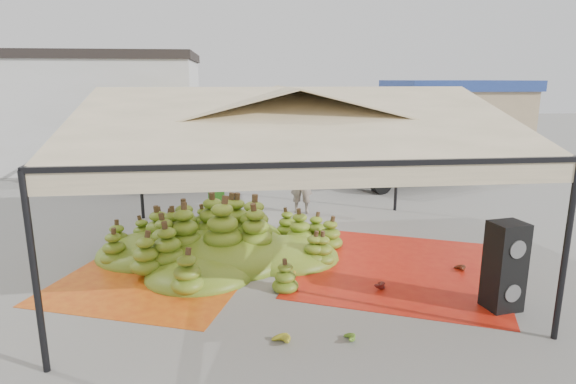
{
  "coord_description": "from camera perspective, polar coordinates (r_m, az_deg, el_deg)",
  "views": [
    {
      "loc": [
        -1.19,
        -10.64,
        4.19
      ],
      "look_at": [
        0.2,
        1.5,
        1.3
      ],
      "focal_mm": 30.0,
      "sensor_mm": 36.0,
      "label": 1
    }
  ],
  "objects": [
    {
      "name": "ground",
      "position": [
        11.49,
        -0.14,
        -8.07
      ],
      "size": [
        90.0,
        90.0,
        0.0
      ],
      "primitive_type": "plane",
      "color": "slate",
      "rests_on": "ground"
    },
    {
      "name": "canopy_tent",
      "position": [
        10.74,
        -0.15,
        8.56
      ],
      "size": [
        8.1,
        8.1,
        4.0
      ],
      "color": "black",
      "rests_on": "ground"
    },
    {
      "name": "building_white",
      "position": [
        26.2,
        -26.51,
        8.7
      ],
      "size": [
        14.3,
        6.3,
        5.4
      ],
      "color": "silver",
      "rests_on": "ground"
    },
    {
      "name": "building_tan",
      "position": [
        26.24,
        18.92,
        7.97
      ],
      "size": [
        6.3,
        5.3,
        4.1
      ],
      "color": "tan",
      "rests_on": "ground"
    },
    {
      "name": "tarp_left",
      "position": [
        10.88,
        -15.56,
        -9.83
      ],
      "size": [
        4.88,
        4.77,
        0.01
      ],
      "primitive_type": "cube",
      "rotation": [
        0.0,
        0.0,
        -0.35
      ],
      "color": "orange",
      "rests_on": "ground"
    },
    {
      "name": "tarp_right",
      "position": [
        11.3,
        13.02,
        -8.77
      ],
      "size": [
        5.83,
        5.94,
        0.01
      ],
      "primitive_type": "cube",
      "rotation": [
        0.0,
        0.0,
        -0.41
      ],
      "color": "red",
      "rests_on": "ground"
    },
    {
      "name": "banana_heap",
      "position": [
        11.57,
        -7.92,
        -4.64
      ],
      "size": [
        6.46,
        5.47,
        1.3
      ],
      "primitive_type": "ellipsoid",
      "rotation": [
        0.0,
        0.0,
        -0.08
      ],
      "color": "#517117",
      "rests_on": "ground"
    },
    {
      "name": "hand_yellow_a",
      "position": [
        10.52,
        -0.0,
        -9.59
      ],
      "size": [
        0.5,
        0.45,
        0.19
      ],
      "primitive_type": "ellipsoid",
      "rotation": [
        0.0,
        0.0,
        0.29
      ],
      "color": "gold",
      "rests_on": "ground"
    },
    {
      "name": "hand_yellow_b",
      "position": [
        8.07,
        -1.11,
        -17.05
      ],
      "size": [
        0.63,
        0.61,
        0.22
      ],
      "primitive_type": "ellipsoid",
      "rotation": [
        0.0,
        0.0,
        0.68
      ],
      "color": "#AE9722",
      "rests_on": "ground"
    },
    {
      "name": "hand_red_a",
      "position": [
        10.18,
        10.35,
        -10.54
      ],
      "size": [
        0.61,
        0.58,
        0.22
      ],
      "primitive_type": "ellipsoid",
      "rotation": [
        0.0,
        0.0,
        -0.52
      ],
      "color": "#541913",
      "rests_on": "ground"
    },
    {
      "name": "hand_red_b",
      "position": [
        11.47,
        19.43,
        -8.38
      ],
      "size": [
        0.46,
        0.39,
        0.2
      ],
      "primitive_type": "ellipsoid",
      "rotation": [
        0.0,
        0.0,
        0.08
      ],
      "color": "#5F2715",
      "rests_on": "ground"
    },
    {
      "name": "hand_green",
      "position": [
        8.24,
        6.88,
        -16.62
      ],
      "size": [
        0.42,
        0.35,
        0.18
      ],
      "primitive_type": "ellipsoid",
      "rotation": [
        0.0,
        0.0,
        0.07
      ],
      "color": "#357117",
      "rests_on": "ground"
    },
    {
      "name": "hanging_bunches",
      "position": [
        11.0,
        2.56,
        5.09
      ],
      "size": [
        1.74,
        0.24,
        0.2
      ],
      "color": "#3B7D1A",
      "rests_on": "ground"
    },
    {
      "name": "speaker_stack",
      "position": [
        9.76,
        24.29,
        -8.02
      ],
      "size": [
        0.69,
        0.62,
        1.67
      ],
      "rotation": [
        0.0,
        0.0,
        0.17
      ],
      "color": "black",
      "rests_on": "ground"
    },
    {
      "name": "banana_leaves",
      "position": [
        13.68,
        -7.79,
        -4.65
      ],
      "size": [
        0.96,
        1.36,
        3.7
      ],
      "primitive_type": null,
      "color": "#27691C",
      "rests_on": "ground"
    },
    {
      "name": "vendor",
      "position": [
        15.18,
        1.59,
        1.12
      ],
      "size": [
        0.83,
        0.67,
        1.97
      ],
      "primitive_type": "imported",
      "rotation": [
        0.0,
        0.0,
        2.83
      ],
      "color": "gray",
      "rests_on": "ground"
    },
    {
      "name": "truck_left",
      "position": [
        20.49,
        -11.15,
        5.64
      ],
      "size": [
        7.53,
        3.29,
        2.5
      ],
      "rotation": [
        0.0,
        0.0,
        0.11
      ],
      "color": "#502A1A",
      "rests_on": "ground"
    },
    {
      "name": "truck_right",
      "position": [
        20.67,
        15.39,
        5.09
      ],
      "size": [
        6.98,
        4.74,
        2.28
      ],
      "rotation": [
        0.0,
        0.0,
        0.41
      ],
      "color": "#462D17",
      "rests_on": "ground"
    }
  ]
}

